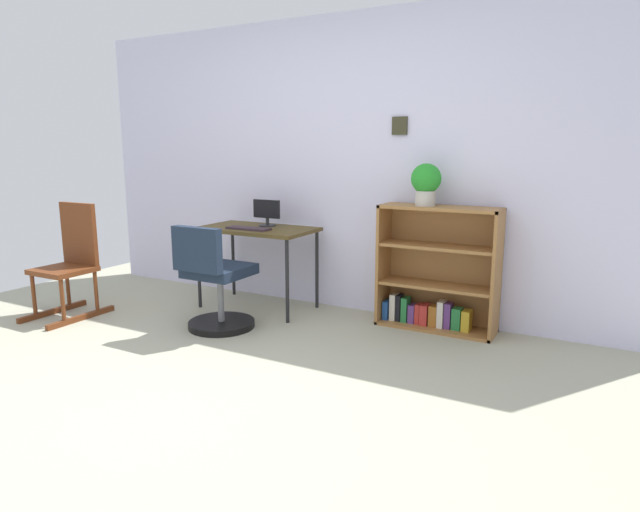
# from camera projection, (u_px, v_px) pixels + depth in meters

# --- Properties ---
(ground_plane) EXTENTS (6.24, 6.24, 0.00)m
(ground_plane) POSITION_uv_depth(u_px,v_px,m) (172.00, 399.00, 3.11)
(ground_plane) COLOR #A4A38C
(wall_back) EXTENTS (5.20, 0.12, 2.47)m
(wall_back) POSITION_uv_depth(u_px,v_px,m) (343.00, 166.00, 4.72)
(wall_back) COLOR silver
(wall_back) RESTS_ON ground_plane
(desk) EXTENTS (1.00, 0.57, 0.72)m
(desk) POSITION_uv_depth(u_px,v_px,m) (257.00, 234.00, 4.76)
(desk) COLOR #4E3D1C
(desk) RESTS_ON ground_plane
(monitor) EXTENTS (0.26, 0.15, 0.23)m
(monitor) POSITION_uv_depth(u_px,v_px,m) (267.00, 213.00, 4.80)
(monitor) COLOR #262628
(monitor) RESTS_ON desk
(keyboard) EXTENTS (0.39, 0.13, 0.02)m
(keyboard) POSITION_uv_depth(u_px,v_px,m) (249.00, 228.00, 4.63)
(keyboard) COLOR #37272F
(keyboard) RESTS_ON desk
(office_chair) EXTENTS (0.52, 0.55, 0.83)m
(office_chair) POSITION_uv_depth(u_px,v_px,m) (215.00, 285.00, 4.23)
(office_chair) COLOR black
(office_chair) RESTS_ON ground_plane
(rocking_chair) EXTENTS (0.42, 0.64, 0.94)m
(rocking_chair) POSITION_uv_depth(u_px,v_px,m) (71.00, 260.00, 4.59)
(rocking_chair) COLOR #5F2D14
(rocking_chair) RESTS_ON ground_plane
(bookshelf_low) EXTENTS (0.91, 0.30, 0.96)m
(bookshelf_low) POSITION_uv_depth(u_px,v_px,m) (437.00, 274.00, 4.28)
(bookshelf_low) COLOR #986635
(bookshelf_low) RESTS_ON ground_plane
(potted_plant_on_shelf) EXTENTS (0.23, 0.23, 0.32)m
(potted_plant_on_shelf) POSITION_uv_depth(u_px,v_px,m) (426.00, 182.00, 4.13)
(potted_plant_on_shelf) COLOR #B7B2A8
(potted_plant_on_shelf) RESTS_ON bookshelf_low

